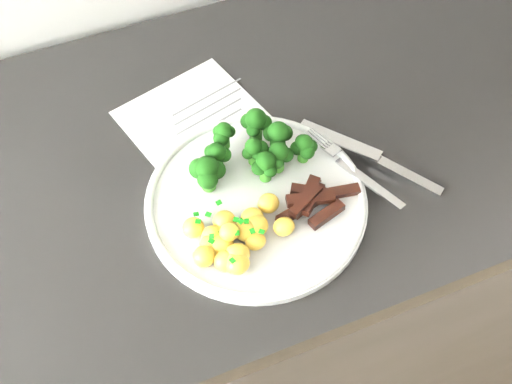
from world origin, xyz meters
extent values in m
cube|color=black|center=(-0.11, 1.67, 0.46)|extent=(2.47, 0.62, 0.93)
cube|color=silver|center=(-0.15, 1.70, 0.93)|extent=(0.25, 0.31, 0.00)
cube|color=slate|center=(-0.12, 1.78, 0.93)|extent=(0.12, 0.04, 0.00)
cube|color=slate|center=(-0.13, 1.76, 0.93)|extent=(0.12, 0.03, 0.00)
cube|color=slate|center=(-0.13, 1.74, 0.93)|extent=(0.11, 0.03, 0.00)
cube|color=slate|center=(-0.14, 1.72, 0.93)|extent=(0.11, 0.03, 0.00)
cube|color=slate|center=(-0.15, 1.70, 0.93)|extent=(0.11, 0.03, 0.00)
cylinder|color=silver|center=(-0.13, 1.57, 0.93)|extent=(0.30, 0.30, 0.01)
torus|color=silver|center=(-0.13, 1.57, 0.94)|extent=(0.30, 0.30, 0.01)
cylinder|color=#2C6E1B|center=(-0.11, 1.62, 0.96)|extent=(0.01, 0.01, 0.02)
sphere|color=black|center=(-0.10, 1.62, 0.97)|extent=(0.02, 0.02, 0.02)
sphere|color=black|center=(-0.11, 1.63, 0.97)|extent=(0.02, 0.02, 0.02)
sphere|color=black|center=(-0.12, 1.62, 0.97)|extent=(0.02, 0.02, 0.02)
sphere|color=black|center=(-0.11, 1.61, 0.97)|extent=(0.02, 0.02, 0.02)
sphere|color=black|center=(-0.11, 1.62, 0.98)|extent=(0.02, 0.02, 0.02)
cylinder|color=#2C6E1B|center=(-0.07, 1.63, 0.95)|extent=(0.02, 0.02, 0.03)
sphere|color=black|center=(-0.06, 1.63, 0.97)|extent=(0.02, 0.02, 0.02)
sphere|color=black|center=(-0.08, 1.64, 0.97)|extent=(0.02, 0.02, 0.02)
sphere|color=black|center=(-0.08, 1.62, 0.97)|extent=(0.02, 0.02, 0.02)
sphere|color=black|center=(-0.07, 1.63, 0.98)|extent=(0.03, 0.03, 0.03)
cylinder|color=#2C6E1B|center=(-0.16, 1.63, 0.95)|extent=(0.02, 0.02, 0.02)
sphere|color=black|center=(-0.15, 1.63, 0.97)|extent=(0.02, 0.02, 0.02)
sphere|color=black|center=(-0.16, 1.64, 0.97)|extent=(0.02, 0.02, 0.02)
sphere|color=black|center=(-0.17, 1.63, 0.97)|extent=(0.02, 0.02, 0.02)
sphere|color=black|center=(-0.16, 1.63, 0.97)|extent=(0.03, 0.03, 0.03)
cylinder|color=#2C6E1B|center=(-0.09, 1.66, 0.96)|extent=(0.02, 0.02, 0.03)
sphere|color=black|center=(-0.08, 1.65, 0.98)|extent=(0.02, 0.02, 0.02)
sphere|color=black|center=(-0.10, 1.66, 0.98)|extent=(0.02, 0.02, 0.02)
sphere|color=black|center=(-0.10, 1.65, 0.98)|extent=(0.02, 0.02, 0.02)
sphere|color=black|center=(-0.09, 1.66, 0.99)|extent=(0.03, 0.03, 0.03)
cylinder|color=#2C6E1B|center=(-0.14, 1.66, 0.96)|extent=(0.01, 0.01, 0.02)
sphere|color=black|center=(-0.13, 1.66, 0.97)|extent=(0.02, 0.02, 0.02)
sphere|color=black|center=(-0.14, 1.67, 0.97)|extent=(0.02, 0.02, 0.02)
sphere|color=black|center=(-0.15, 1.65, 0.97)|extent=(0.02, 0.02, 0.02)
sphere|color=black|center=(-0.14, 1.66, 0.98)|extent=(0.02, 0.02, 0.02)
cylinder|color=#2C6E1B|center=(-0.04, 1.60, 0.95)|extent=(0.02, 0.02, 0.02)
sphere|color=black|center=(-0.03, 1.60, 0.96)|extent=(0.02, 0.02, 0.02)
sphere|color=black|center=(-0.04, 1.61, 0.96)|extent=(0.02, 0.02, 0.02)
sphere|color=black|center=(-0.05, 1.61, 0.96)|extent=(0.02, 0.02, 0.02)
sphere|color=black|center=(-0.04, 1.59, 0.97)|extent=(0.02, 0.02, 0.02)
sphere|color=black|center=(-0.04, 1.60, 0.97)|extent=(0.03, 0.03, 0.03)
cylinder|color=#2C6E1B|center=(-0.18, 1.61, 0.95)|extent=(0.02, 0.02, 0.03)
sphere|color=black|center=(-0.17, 1.61, 0.97)|extent=(0.03, 0.03, 0.03)
sphere|color=black|center=(-0.19, 1.62, 0.97)|extent=(0.03, 0.03, 0.03)
sphere|color=black|center=(-0.18, 1.60, 0.97)|extent=(0.03, 0.03, 0.03)
sphere|color=black|center=(-0.18, 1.61, 0.98)|extent=(0.03, 0.03, 0.03)
cylinder|color=#2C6E1B|center=(-0.10, 1.59, 0.95)|extent=(0.02, 0.02, 0.02)
sphere|color=black|center=(-0.09, 1.60, 0.97)|extent=(0.02, 0.02, 0.02)
sphere|color=black|center=(-0.10, 1.60, 0.97)|extent=(0.02, 0.02, 0.02)
sphere|color=black|center=(-0.11, 1.59, 0.97)|extent=(0.02, 0.02, 0.02)
sphere|color=black|center=(-0.10, 1.58, 0.97)|extent=(0.02, 0.02, 0.02)
sphere|color=black|center=(-0.10, 1.59, 0.98)|extent=(0.03, 0.03, 0.03)
cylinder|color=#2C6E1B|center=(-0.08, 1.60, 0.95)|extent=(0.02, 0.02, 0.02)
sphere|color=black|center=(-0.07, 1.60, 0.97)|extent=(0.02, 0.02, 0.02)
sphere|color=black|center=(-0.09, 1.61, 0.97)|extent=(0.02, 0.02, 0.02)
sphere|color=black|center=(-0.09, 1.59, 0.97)|extent=(0.02, 0.02, 0.02)
sphere|color=black|center=(-0.08, 1.60, 0.98)|extent=(0.03, 0.03, 0.03)
ellipsoid|color=#E1BB4E|center=(-0.23, 1.50, 0.95)|extent=(0.03, 0.03, 0.03)
ellipsoid|color=#E1BB4E|center=(-0.20, 1.49, 0.95)|extent=(0.03, 0.03, 0.03)
ellipsoid|color=#E1BB4E|center=(-0.20, 1.51, 0.95)|extent=(0.03, 0.03, 0.03)
ellipsoid|color=#E1BB4E|center=(-0.20, 1.48, 0.95)|extent=(0.03, 0.03, 0.03)
ellipsoid|color=#E1BB4E|center=(-0.22, 1.55, 0.95)|extent=(0.03, 0.03, 0.02)
ellipsoid|color=#E1BB4E|center=(-0.16, 1.52, 0.95)|extent=(0.03, 0.03, 0.03)
ellipsoid|color=#E1BB4E|center=(-0.15, 1.52, 0.95)|extent=(0.03, 0.03, 0.03)
ellipsoid|color=#E1BB4E|center=(-0.18, 1.54, 0.95)|extent=(0.03, 0.03, 0.03)
ellipsoid|color=#E1BB4E|center=(-0.12, 1.55, 0.95)|extent=(0.03, 0.03, 0.03)
ellipsoid|color=#E1BB4E|center=(-0.16, 1.50, 0.95)|extent=(0.03, 0.02, 0.02)
ellipsoid|color=#E1BB4E|center=(-0.15, 1.53, 0.95)|extent=(0.03, 0.03, 0.03)
ellipsoid|color=#E1BB4E|center=(-0.20, 1.53, 0.95)|extent=(0.03, 0.03, 0.03)
ellipsoid|color=#E1BB4E|center=(-0.19, 1.49, 0.95)|extent=(0.03, 0.03, 0.03)
ellipsoid|color=#E1BB4E|center=(-0.21, 1.52, 0.95)|extent=(0.03, 0.03, 0.02)
ellipsoid|color=#E1BB4E|center=(-0.11, 1.51, 0.95)|extent=(0.03, 0.03, 0.02)
ellipsoid|color=#E1BB4E|center=(-0.19, 1.52, 0.96)|extent=(0.03, 0.02, 0.02)
ellipsoid|color=#E1BB4E|center=(-0.19, 1.48, 0.95)|extent=(0.03, 0.03, 0.03)
cube|color=#0E6D0F|center=(-0.20, 1.55, 0.97)|extent=(0.01, 0.01, 0.00)
cube|color=#0E6D0F|center=(-0.16, 1.52, 0.97)|extent=(0.01, 0.01, 0.00)
cube|color=#0E6D0F|center=(-0.21, 1.52, 0.96)|extent=(0.01, 0.01, 0.00)
cube|color=#0E6D0F|center=(-0.15, 1.50, 0.97)|extent=(0.01, 0.01, 0.00)
cube|color=#0E6D0F|center=(-0.20, 1.48, 0.96)|extent=(0.01, 0.01, 0.00)
cube|color=#0E6D0F|center=(-0.22, 1.54, 0.97)|extent=(0.01, 0.01, 0.00)
cube|color=#0E6D0F|center=(-0.18, 1.56, 0.97)|extent=(0.01, 0.01, 0.00)
cube|color=#0E6D0F|center=(-0.21, 1.51, 0.97)|extent=(0.01, 0.01, 0.00)
cube|color=#0E6D0F|center=(-0.22, 1.55, 0.97)|extent=(0.01, 0.01, 0.00)
cube|color=#0E6D0F|center=(-0.17, 1.52, 0.97)|extent=(0.01, 0.01, 0.00)
cube|color=#0E6D0F|center=(-0.17, 1.53, 0.97)|extent=(0.01, 0.01, 0.00)
cube|color=#0E6D0F|center=(-0.20, 1.52, 0.97)|extent=(0.01, 0.01, 0.00)
cube|color=#0E6D0F|center=(-0.18, 1.51, 0.97)|extent=(0.01, 0.01, 0.00)
cube|color=#0E6D0F|center=(-0.16, 1.51, 0.97)|extent=(0.01, 0.01, 0.00)
cube|color=black|center=(-0.07, 1.54, 0.94)|extent=(0.06, 0.05, 0.02)
cube|color=black|center=(-0.08, 1.53, 0.94)|extent=(0.07, 0.03, 0.02)
cube|color=black|center=(-0.06, 1.55, 0.94)|extent=(0.05, 0.04, 0.01)
cube|color=black|center=(-0.03, 1.53, 0.94)|extent=(0.07, 0.03, 0.01)
cube|color=black|center=(-0.05, 1.51, 0.94)|extent=(0.06, 0.03, 0.01)
cube|color=black|center=(-0.07, 1.53, 0.95)|extent=(0.05, 0.05, 0.02)
cube|color=black|center=(-0.07, 1.53, 0.96)|extent=(0.06, 0.04, 0.01)
cube|color=black|center=(-0.06, 1.54, 0.95)|extent=(0.05, 0.05, 0.01)
cube|color=black|center=(-0.07, 1.53, 0.95)|extent=(0.06, 0.03, 0.01)
cube|color=black|center=(-0.07, 1.53, 0.95)|extent=(0.07, 0.03, 0.01)
cube|color=silver|center=(0.02, 1.53, 0.94)|extent=(0.05, 0.12, 0.02)
cube|color=silver|center=(0.00, 1.60, 0.95)|extent=(0.03, 0.03, 0.01)
cylinder|color=silver|center=(0.00, 1.62, 0.95)|extent=(0.02, 0.04, 0.00)
cylinder|color=silver|center=(-0.01, 1.62, 0.95)|extent=(0.02, 0.04, 0.00)
cylinder|color=silver|center=(-0.01, 1.62, 0.95)|extent=(0.02, 0.04, 0.00)
cylinder|color=silver|center=(-0.02, 1.62, 0.95)|extent=(0.02, 0.04, 0.00)
cube|color=silver|center=(0.02, 1.61, 0.94)|extent=(0.09, 0.11, 0.01)
cube|color=silver|center=(0.08, 1.53, 0.93)|extent=(0.07, 0.10, 0.02)
camera|label=1|loc=(-0.32, 1.11, 1.67)|focal=45.89mm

